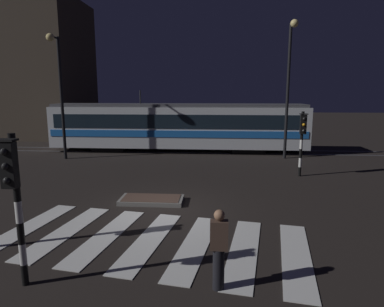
{
  "coord_description": "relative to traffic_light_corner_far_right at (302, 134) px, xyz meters",
  "views": [
    {
      "loc": [
        1.81,
        -10.92,
        3.99
      ],
      "look_at": [
        0.75,
        3.31,
        1.4
      ],
      "focal_mm": 31.42,
      "sensor_mm": 36.0,
      "label": 1
    }
  ],
  "objects": [
    {
      "name": "street_lamp_trackside_left",
      "position": [
        -13.25,
        3.2,
        2.51
      ],
      "size": [
        0.44,
        1.21,
        7.21
      ],
      "color": "black",
      "rests_on": "ground"
    },
    {
      "name": "tram",
      "position": [
        -6.67,
        6.66,
        -0.31
      ],
      "size": [
        17.38,
        2.58,
        4.15
      ],
      "color": "silver",
      "rests_on": "ground"
    },
    {
      "name": "traffic_light_kerb_mid_left",
      "position": [
        -8.01,
        -10.0,
        0.06
      ],
      "size": [
        0.36,
        0.42,
        3.21
      ],
      "color": "black",
      "rests_on": "ground"
    },
    {
      "name": "street_lamp_trackside_right",
      "position": [
        0.15,
        4.38,
        2.92
      ],
      "size": [
        0.44,
        1.21,
        7.97
      ],
      "color": "black",
      "rests_on": "ground"
    },
    {
      "name": "rail_far",
      "position": [
        -5.84,
        7.38,
        -2.04
      ],
      "size": [
        80.0,
        0.12,
        0.03
      ],
      "primitive_type": "cube",
      "color": "#59595E",
      "rests_on": "ground"
    },
    {
      "name": "ground_plane",
      "position": [
        -5.84,
        -5.19,
        -2.06
      ],
      "size": [
        120.0,
        120.0,
        0.0
      ],
      "primitive_type": "plane",
      "color": "black"
    },
    {
      "name": "pedestrian_waiting_at_kerb",
      "position": [
        -3.96,
        -9.77,
        -1.18
      ],
      "size": [
        0.36,
        0.24,
        1.71
      ],
      "color": "black",
      "rests_on": "ground"
    },
    {
      "name": "crosswalk_zebra",
      "position": [
        -5.84,
        -7.6,
        -2.05
      ],
      "size": [
        8.93,
        5.23,
        0.02
      ],
      "color": "silver",
      "rests_on": "ground"
    },
    {
      "name": "building_backdrop",
      "position": [
        -22.22,
        14.31,
        4.01
      ],
      "size": [
        11.71,
        8.0,
        12.14
      ],
      "primitive_type": "cube",
      "color": "#42382D",
      "rests_on": "ground"
    },
    {
      "name": "traffic_light_corner_far_right",
      "position": [
        0.0,
        0.0,
        0.0
      ],
      "size": [
        0.36,
        0.42,
        3.12
      ],
      "color": "black",
      "rests_on": "ground"
    },
    {
      "name": "rail_near",
      "position": [
        -5.84,
        5.95,
        -2.04
      ],
      "size": [
        80.0,
        0.12,
        0.03
      ],
      "primitive_type": "cube",
      "color": "#59595E",
      "rests_on": "ground"
    },
    {
      "name": "traffic_island",
      "position": [
        -6.4,
        -4.37,
        -1.97
      ],
      "size": [
        2.32,
        1.11,
        0.18
      ],
      "color": "slate",
      "rests_on": "ground"
    }
  ]
}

